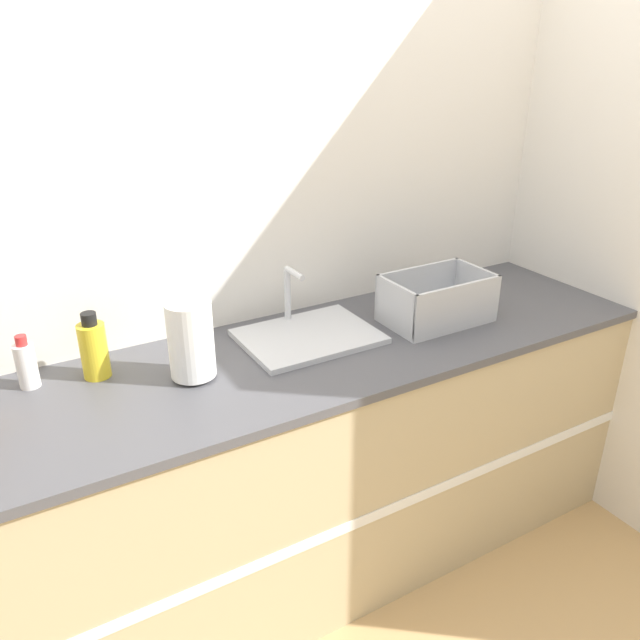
# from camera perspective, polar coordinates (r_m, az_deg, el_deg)

# --- Properties ---
(ground_plane) EXTENTS (12.00, 12.00, 0.00)m
(ground_plane) POSITION_cam_1_polar(r_m,az_deg,el_deg) (2.45, 3.59, -25.59)
(ground_plane) COLOR tan
(wall_back) EXTENTS (4.89, 0.06, 2.60)m
(wall_back) POSITION_cam_1_polar(r_m,az_deg,el_deg) (2.26, -5.35, 9.44)
(wall_back) COLOR silver
(wall_back) RESTS_ON ground_plane
(wall_right) EXTENTS (0.06, 2.66, 2.60)m
(wall_right) POSITION_cam_1_polar(r_m,az_deg,el_deg) (2.78, 23.11, 10.45)
(wall_right) COLOR silver
(wall_right) RESTS_ON ground_plane
(counter_cabinet) EXTENTS (2.51, 0.68, 0.92)m
(counter_cabinet) POSITION_cam_1_polar(r_m,az_deg,el_deg) (2.34, -0.68, -12.87)
(counter_cabinet) COLOR tan
(counter_cabinet) RESTS_ON ground_plane
(sink) EXTENTS (0.46, 0.35, 0.22)m
(sink) POSITION_cam_1_polar(r_m,az_deg,el_deg) (2.17, -1.15, -1.28)
(sink) COLOR silver
(sink) RESTS_ON counter_cabinet
(paper_towel_roll) EXTENTS (0.14, 0.14, 0.25)m
(paper_towel_roll) POSITION_cam_1_polar(r_m,az_deg,el_deg) (1.91, -11.72, -1.83)
(paper_towel_roll) COLOR #4C4C51
(paper_towel_roll) RESTS_ON counter_cabinet
(dish_rack) EXTENTS (0.38, 0.24, 0.18)m
(dish_rack) POSITION_cam_1_polar(r_m,az_deg,el_deg) (2.32, 10.60, 1.49)
(dish_rack) COLOR #B7BABF
(dish_rack) RESTS_ON counter_cabinet
(bottle_white_spray) EXTENTS (0.06, 0.06, 0.17)m
(bottle_white_spray) POSITION_cam_1_polar(r_m,az_deg,el_deg) (2.04, -25.27, -3.69)
(bottle_white_spray) COLOR white
(bottle_white_spray) RESTS_ON counter_cabinet
(bottle_yellow) EXTENTS (0.08, 0.08, 0.21)m
(bottle_yellow) POSITION_cam_1_polar(r_m,az_deg,el_deg) (2.01, -19.98, -2.50)
(bottle_yellow) COLOR yellow
(bottle_yellow) RESTS_ON counter_cabinet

